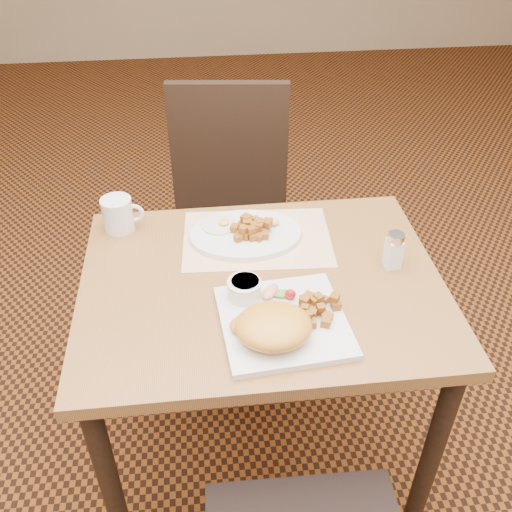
% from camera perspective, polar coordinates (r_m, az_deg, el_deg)
% --- Properties ---
extents(ground, '(8.00, 8.00, 0.00)m').
position_cam_1_polar(ground, '(1.99, 0.44, -19.23)').
color(ground, black).
rests_on(ground, ground).
extents(table, '(0.90, 0.70, 0.75)m').
position_cam_1_polar(table, '(1.49, 0.55, -5.63)').
color(table, '#955F2E').
rests_on(table, ground).
extents(chair_far, '(0.46, 0.47, 0.97)m').
position_cam_1_polar(chair_far, '(2.07, -2.66, 4.63)').
color(chair_far, black).
rests_on(chair_far, ground).
extents(placemat, '(0.42, 0.30, 0.00)m').
position_cam_1_polar(placemat, '(1.56, 0.10, 1.77)').
color(placemat, white).
rests_on(placemat, table).
extents(plate_square, '(0.30, 0.30, 0.02)m').
position_cam_1_polar(plate_square, '(1.30, 2.76, -6.59)').
color(plate_square, silver).
rests_on(plate_square, table).
extents(plate_oval, '(0.31, 0.23, 0.02)m').
position_cam_1_polar(plate_oval, '(1.56, -1.04, 2.16)').
color(plate_oval, silver).
rests_on(plate_oval, placemat).
extents(hollandaise_mound, '(0.18, 0.15, 0.06)m').
position_cam_1_polar(hollandaise_mound, '(1.24, 1.69, -7.06)').
color(hollandaise_mound, orange).
rests_on(hollandaise_mound, plate_square).
extents(ramekin, '(0.08, 0.08, 0.04)m').
position_cam_1_polar(ramekin, '(1.34, -1.19, -3.23)').
color(ramekin, silver).
rests_on(ramekin, plate_square).
extents(garnish_sq, '(0.09, 0.07, 0.03)m').
position_cam_1_polar(garnish_sq, '(1.35, 2.16, -3.67)').
color(garnish_sq, '#387223').
rests_on(garnish_sq, plate_square).
extents(fried_egg, '(0.10, 0.10, 0.02)m').
position_cam_1_polar(fried_egg, '(1.58, -3.65, 3.20)').
color(fried_egg, white).
rests_on(fried_egg, plate_oval).
extents(garnish_ov, '(0.05, 0.04, 0.02)m').
position_cam_1_polar(garnish_ov, '(1.58, 1.53, 3.41)').
color(garnish_ov, '#387223').
rests_on(garnish_ov, plate_oval).
extents(salt_shaker, '(0.05, 0.05, 0.10)m').
position_cam_1_polar(salt_shaker, '(1.48, 13.63, 0.61)').
color(salt_shaker, white).
rests_on(salt_shaker, table).
extents(coffee_mug, '(0.12, 0.08, 0.10)m').
position_cam_1_polar(coffee_mug, '(1.62, -13.57, 4.08)').
color(coffee_mug, silver).
rests_on(coffee_mug, table).
extents(home_fries_sq, '(0.10, 0.12, 0.04)m').
position_cam_1_polar(home_fries_sq, '(1.31, 6.11, -5.10)').
color(home_fries_sq, '#A05C19').
rests_on(home_fries_sq, plate_square).
extents(home_fries_ov, '(0.12, 0.09, 0.04)m').
position_cam_1_polar(home_fries_ov, '(1.54, -0.38, 2.82)').
color(home_fries_ov, '#A05C19').
rests_on(home_fries_ov, plate_oval).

